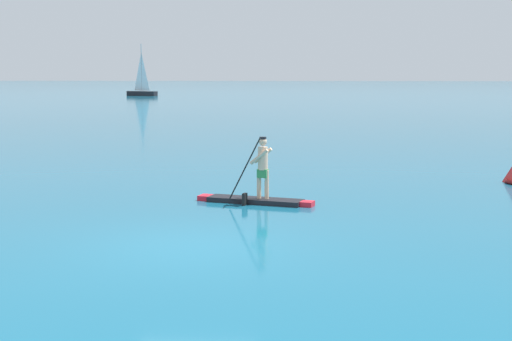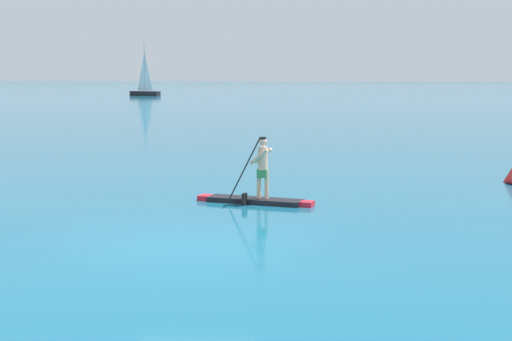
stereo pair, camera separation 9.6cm
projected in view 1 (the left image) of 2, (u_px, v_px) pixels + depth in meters
ground at (191, 246)px, 15.09m from camera, size 440.00×440.00×0.00m
paddleboarder_mid_center at (257, 190)px, 19.89m from camera, size 3.12×1.31×1.76m
sailboat_left_horizon at (142, 88)px, 101.51m from camera, size 4.33×2.46×6.81m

